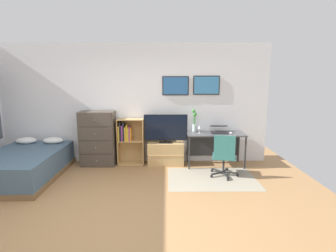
{
  "coord_description": "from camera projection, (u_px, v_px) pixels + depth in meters",
  "views": [
    {
      "loc": [
        0.75,
        -3.39,
        1.9
      ],
      "look_at": [
        0.78,
        1.5,
        1.0
      ],
      "focal_mm": 27.25,
      "sensor_mm": 36.0,
      "label": 1
    }
  ],
  "objects": [
    {
      "name": "ground_plane",
      "position": [
        115.0,
        213.0,
        3.67
      ],
      "size": [
        7.2,
        7.2,
        0.0
      ],
      "primitive_type": "plane",
      "color": "#A87A4C"
    },
    {
      "name": "wall_back_with_posters",
      "position": [
        134.0,
        104.0,
        5.81
      ],
      "size": [
        6.12,
        0.09,
        2.7
      ],
      "color": "white",
      "rests_on": "ground_plane"
    },
    {
      "name": "area_rug",
      "position": [
        212.0,
        178.0,
        4.95
      ],
      "size": [
        1.7,
        1.2,
        0.01
      ],
      "primitive_type": "cube",
      "color": "#9E937F",
      "rests_on": "ground_plane"
    },
    {
      "name": "bed",
      "position": [
        24.0,
        165.0,
        4.96
      ],
      "size": [
        1.37,
        2.01,
        0.64
      ],
      "rotation": [
        0.0,
        0.0,
        0.02
      ],
      "color": "brown",
      "rests_on": "ground_plane"
    },
    {
      "name": "dresser",
      "position": [
        98.0,
        138.0,
        5.67
      ],
      "size": [
        0.76,
        0.46,
        1.21
      ],
      "color": "#4C4238",
      "rests_on": "ground_plane"
    },
    {
      "name": "bookshelf",
      "position": [
        129.0,
        138.0,
        5.74
      ],
      "size": [
        0.59,
        0.3,
        1.03
      ],
      "color": "tan",
      "rests_on": "ground_plane"
    },
    {
      "name": "tv_stand",
      "position": [
        166.0,
        153.0,
        5.76
      ],
      "size": [
        0.8,
        0.41,
        0.5
      ],
      "color": "tan",
      "rests_on": "ground_plane"
    },
    {
      "name": "television",
      "position": [
        166.0,
        129.0,
        5.64
      ],
      "size": [
        0.96,
        0.16,
        0.64
      ],
      "color": "black",
      "rests_on": "tv_stand"
    },
    {
      "name": "desk",
      "position": [
        215.0,
        138.0,
        5.7
      ],
      "size": [
        1.25,
        0.57,
        0.74
      ],
      "color": "#4C4C4F",
      "rests_on": "ground_plane"
    },
    {
      "name": "office_chair",
      "position": [
        224.0,
        155.0,
        4.95
      ],
      "size": [
        0.58,
        0.57,
        0.86
      ],
      "rotation": [
        0.0,
        0.0,
        -0.2
      ],
      "color": "#232326",
      "rests_on": "ground_plane"
    },
    {
      "name": "laptop",
      "position": [
        219.0,
        130.0,
        5.64
      ],
      "size": [
        0.38,
        0.41,
        0.16
      ],
      "rotation": [
        0.0,
        0.0,
        -0.03
      ],
      "color": "black",
      "rests_on": "desk"
    },
    {
      "name": "computer_mouse",
      "position": [
        231.0,
        133.0,
        5.52
      ],
      "size": [
        0.06,
        0.1,
        0.03
      ],
      "primitive_type": "ellipsoid",
      "color": "silver",
      "rests_on": "desk"
    },
    {
      "name": "bamboo_vase",
      "position": [
        195.0,
        121.0,
        5.72
      ],
      "size": [
        0.1,
        0.1,
        0.5
      ],
      "color": "silver",
      "rests_on": "desk"
    },
    {
      "name": "wine_glass",
      "position": [
        199.0,
        127.0,
        5.53
      ],
      "size": [
        0.07,
        0.07,
        0.18
      ],
      "color": "silver",
      "rests_on": "desk"
    }
  ]
}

